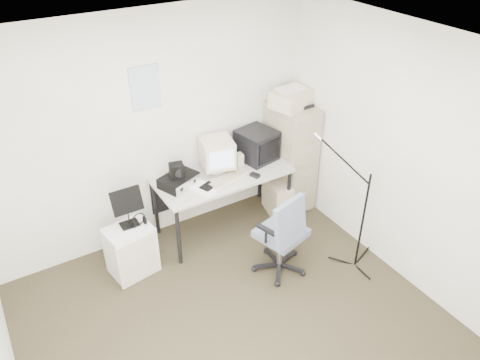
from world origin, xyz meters
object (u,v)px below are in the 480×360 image
filing_cabinet (290,157)px  desk (223,201)px  side_cart (131,250)px  office_chair (281,231)px

filing_cabinet → desk: bearing=-178.2°
filing_cabinet → desk: size_ratio=0.87×
desk → side_cart: bearing=-172.5°
office_chair → side_cart: bearing=134.9°
filing_cabinet → office_chair: 1.25m
desk → office_chair: bearing=-80.8°
desk → side_cart: size_ratio=2.74×
filing_cabinet → office_chair: (-0.80, -0.95, -0.16)m
desk → office_chair: size_ratio=1.53×
desk → side_cart: 1.18m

